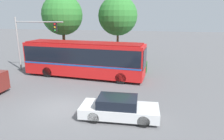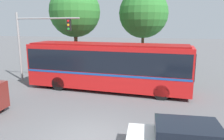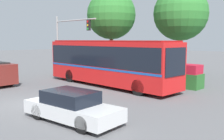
% 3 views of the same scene
% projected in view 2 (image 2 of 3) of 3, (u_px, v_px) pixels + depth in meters
% --- Properties ---
extents(ground_plane, '(140.00, 140.00, 0.00)m').
position_uv_depth(ground_plane, '(88.00, 139.00, 8.96)').
color(ground_plane, '#5B5B5E').
extents(city_bus, '(11.71, 3.12, 3.38)m').
position_uv_depth(city_bus, '(107.00, 64.00, 15.41)').
color(city_bus, red).
rests_on(city_bus, ground).
extents(traffic_light_pole, '(5.52, 0.24, 5.65)m').
position_uv_depth(traffic_light_pole, '(35.00, 36.00, 17.48)').
color(traffic_light_pole, gray).
rests_on(traffic_light_pole, ground).
extents(flowering_hedge, '(10.31, 1.28, 1.69)m').
position_uv_depth(flowering_hedge, '(124.00, 70.00, 18.45)').
color(flowering_hedge, '#286028').
rests_on(flowering_hedge, ground).
extents(street_tree_left, '(4.83, 4.83, 8.30)m').
position_uv_depth(street_tree_left, '(75.00, 12.00, 20.55)').
color(street_tree_left, brown).
rests_on(street_tree_left, ground).
extents(street_tree_centre, '(4.85, 4.85, 8.19)m').
position_uv_depth(street_tree_centre, '(143.00, 14.00, 21.37)').
color(street_tree_centre, brown).
rests_on(street_tree_centre, ground).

